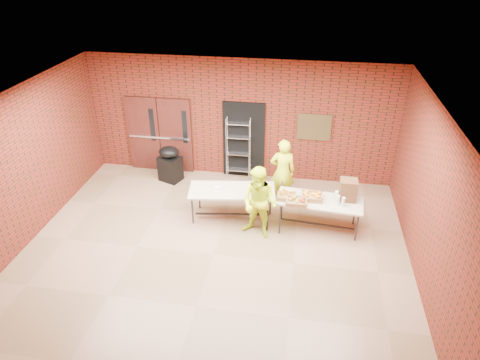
{
  "coord_description": "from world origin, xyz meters",
  "views": [
    {
      "loc": [
        1.65,
        -6.74,
        5.75
      ],
      "look_at": [
        0.34,
        1.4,
        1.03
      ],
      "focal_mm": 32.0,
      "sensor_mm": 36.0,
      "label": 1
    }
  ],
  "objects_px": {
    "table_left": "(232,192)",
    "volunteer_man": "(259,203)",
    "wire_rack": "(238,149)",
    "covered_grill": "(170,164)",
    "volunteer_woman": "(282,171)",
    "table_right": "(319,203)",
    "coffee_dispenser": "(348,190)"
  },
  "relations": [
    {
      "from": "covered_grill",
      "to": "volunteer_man",
      "type": "height_order",
      "value": "volunteer_man"
    },
    {
      "from": "covered_grill",
      "to": "volunteer_man",
      "type": "relative_size",
      "value": 0.6
    },
    {
      "from": "coffee_dispenser",
      "to": "volunteer_man",
      "type": "bearing_deg",
      "value": -163.49
    },
    {
      "from": "table_right",
      "to": "table_left",
      "type": "bearing_deg",
      "value": -177.05
    },
    {
      "from": "wire_rack",
      "to": "table_left",
      "type": "relative_size",
      "value": 0.86
    },
    {
      "from": "wire_rack",
      "to": "coffee_dispenser",
      "type": "bearing_deg",
      "value": -36.18
    },
    {
      "from": "covered_grill",
      "to": "wire_rack",
      "type": "bearing_deg",
      "value": 35.19
    },
    {
      "from": "wire_rack",
      "to": "table_right",
      "type": "relative_size",
      "value": 0.9
    },
    {
      "from": "coffee_dispenser",
      "to": "volunteer_man",
      "type": "height_order",
      "value": "volunteer_man"
    },
    {
      "from": "table_left",
      "to": "coffee_dispenser",
      "type": "distance_m",
      "value": 2.55
    },
    {
      "from": "covered_grill",
      "to": "table_left",
      "type": "bearing_deg",
      "value": -16.88
    },
    {
      "from": "table_left",
      "to": "volunteer_man",
      "type": "xyz_separation_m",
      "value": [
        0.68,
        -0.5,
        0.1
      ]
    },
    {
      "from": "coffee_dispenser",
      "to": "covered_grill",
      "type": "bearing_deg",
      "value": 161.51
    },
    {
      "from": "table_right",
      "to": "coffee_dispenser",
      "type": "distance_m",
      "value": 0.67
    },
    {
      "from": "table_left",
      "to": "covered_grill",
      "type": "relative_size",
      "value": 2.05
    },
    {
      "from": "volunteer_man",
      "to": "covered_grill",
      "type": "bearing_deg",
      "value": 161.7
    },
    {
      "from": "volunteer_woman",
      "to": "volunteer_man",
      "type": "height_order",
      "value": "volunteer_woman"
    },
    {
      "from": "coffee_dispenser",
      "to": "volunteer_man",
      "type": "relative_size",
      "value": 0.29
    },
    {
      "from": "table_left",
      "to": "volunteer_man",
      "type": "bearing_deg",
      "value": -44.11
    },
    {
      "from": "table_left",
      "to": "covered_grill",
      "type": "bearing_deg",
      "value": 133.66
    },
    {
      "from": "volunteer_woman",
      "to": "coffee_dispenser",
      "type": "bearing_deg",
      "value": 142.6
    },
    {
      "from": "coffee_dispenser",
      "to": "covered_grill",
      "type": "relative_size",
      "value": 0.49
    },
    {
      "from": "wire_rack",
      "to": "table_left",
      "type": "xyz_separation_m",
      "value": [
        0.18,
        -1.98,
        -0.14
      ]
    },
    {
      "from": "wire_rack",
      "to": "table_right",
      "type": "distance_m",
      "value": 2.97
    },
    {
      "from": "wire_rack",
      "to": "volunteer_woman",
      "type": "relative_size",
      "value": 1.03
    },
    {
      "from": "table_left",
      "to": "volunteer_woman",
      "type": "distance_m",
      "value": 1.44
    },
    {
      "from": "wire_rack",
      "to": "covered_grill",
      "type": "distance_m",
      "value": 1.86
    },
    {
      "from": "wire_rack",
      "to": "table_right",
      "type": "xyz_separation_m",
      "value": [
        2.13,
        -2.05,
        -0.16
      ]
    },
    {
      "from": "coffee_dispenser",
      "to": "table_left",
      "type": "bearing_deg",
      "value": -178.87
    },
    {
      "from": "wire_rack",
      "to": "volunteer_man",
      "type": "distance_m",
      "value": 2.62
    },
    {
      "from": "table_left",
      "to": "volunteer_man",
      "type": "height_order",
      "value": "volunteer_man"
    },
    {
      "from": "table_left",
      "to": "covered_grill",
      "type": "xyz_separation_m",
      "value": [
        -1.95,
        1.55,
        -0.23
      ]
    }
  ]
}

